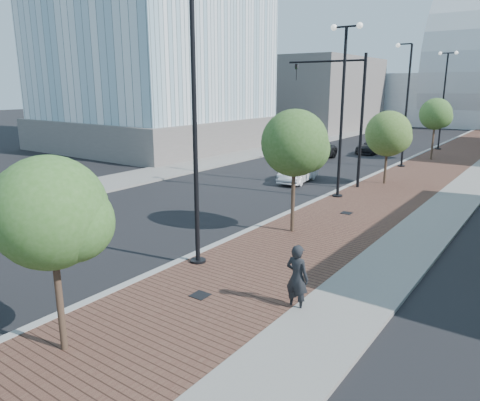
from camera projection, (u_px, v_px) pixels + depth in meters
The scene contains 20 objects.
sidewalk at pixel (457, 160), 38.06m from camera, with size 7.00×140.00×0.12m, color #4C2D23.
curb at pixel (415, 157), 40.03m from camera, with size 0.30×140.00×0.14m, color gray.
west_sidewalk at pixel (287, 146), 47.37m from camera, with size 4.00×140.00×0.12m, color slate.
white_sedan at pixel (298, 172), 29.67m from camera, with size 1.40×4.02×1.32m, color silver.
dark_car_mid at pixel (311, 151), 38.72m from camera, with size 2.50×5.43×1.51m, color black.
dark_car_far at pixel (375, 146), 42.35m from camera, with size 1.81×4.46×1.29m, color black.
pedestrian at pixel (297, 278), 12.62m from camera, with size 0.71×0.46×1.94m, color black.
streetlight_1 at pixel (193, 142), 15.06m from camera, with size 1.44×0.56×9.21m.
streetlight_2 at pixel (342, 111), 24.34m from camera, with size 1.72×0.56×9.28m.
streetlight_3 at pixel (405, 111), 33.98m from camera, with size 1.44×0.56×9.21m.
streetlight_4 at pixel (443, 100), 43.25m from camera, with size 1.72×0.56×9.28m.
traffic_mast at pixel (348, 106), 27.17m from camera, with size 5.09×0.20×8.00m.
tree_0 at pixel (52, 213), 9.91m from camera, with size 2.56×2.54×4.74m.
tree_1 at pixel (296, 143), 18.48m from camera, with size 2.76×2.76×5.27m.
tree_2 at pixel (389, 134), 28.09m from camera, with size 2.82×2.82×4.68m.
tree_3 at pixel (436, 114), 37.40m from camera, with size 2.60×2.59×5.19m.
tower_podium at pixel (156, 132), 46.90m from camera, with size 19.00×19.00×3.00m, color #645D5A.
commercial_block_nw at pixel (314, 94), 65.86m from camera, with size 14.00×20.00×10.00m, color #69625F.
utility_cover_1 at pixel (200, 295), 13.44m from camera, with size 0.50×0.50×0.02m, color black.
utility_cover_2 at pixel (346, 213), 22.11m from camera, with size 0.50×0.50×0.02m, color black.
Camera 1 is at (10.54, -1.34, 6.17)m, focal length 33.89 mm.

